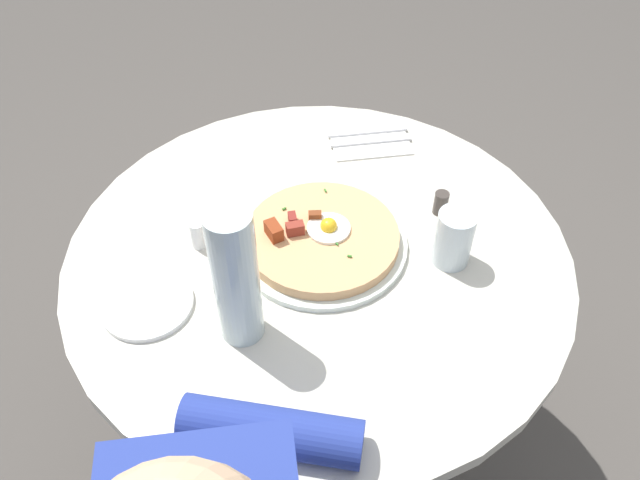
{
  "coord_description": "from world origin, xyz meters",
  "views": [
    {
      "loc": [
        0.82,
        -0.11,
        1.6
      ],
      "look_at": [
        -0.0,
        0.0,
        0.75
      ],
      "focal_mm": 36.25,
      "sensor_mm": 36.0,
      "label": 1
    }
  ],
  "objects": [
    {
      "name": "pizza_plate",
      "position": [
        -0.01,
        0.01,
        0.74
      ],
      "size": [
        0.32,
        0.32,
        0.01
      ],
      "primitive_type": "cylinder",
      "color": "silver",
      "rests_on": "dining_table"
    },
    {
      "name": "napkin",
      "position": [
        -0.32,
        0.16,
        0.73
      ],
      "size": [
        0.14,
        0.17,
        0.0
      ],
      "primitive_type": "cube",
      "rotation": [
        0.0,
        0.0,
        1.59
      ],
      "color": "white",
      "rests_on": "dining_table"
    },
    {
      "name": "water_bottle",
      "position": [
        0.17,
        -0.15,
        0.86
      ],
      "size": [
        0.07,
        0.07,
        0.26
      ],
      "primitive_type": "cylinder",
      "color": "silver",
      "rests_on": "dining_table"
    },
    {
      "name": "knife",
      "position": [
        -0.34,
        0.16,
        0.74
      ],
      "size": [
        0.02,
        0.18,
        0.0
      ],
      "primitive_type": "cube",
      "rotation": [
        0.0,
        0.0,
        1.59
      ],
      "color": "silver",
      "rests_on": "napkin"
    },
    {
      "name": "ground_plane",
      "position": [
        0.0,
        0.0,
        0.0
      ],
      "size": [
        6.0,
        6.0,
        0.0
      ],
      "primitive_type": "plane",
      "color": "#4C4742"
    },
    {
      "name": "bread_plate",
      "position": [
        0.09,
        -0.31,
        0.74
      ],
      "size": [
        0.16,
        0.16,
        0.01
      ],
      "primitive_type": "cylinder",
      "color": "white",
      "rests_on": "dining_table"
    },
    {
      "name": "fork",
      "position": [
        -0.3,
        0.16,
        0.74
      ],
      "size": [
        0.02,
        0.18,
        0.0
      ],
      "primitive_type": "cube",
      "rotation": [
        0.0,
        0.0,
        1.59
      ],
      "color": "silver",
      "rests_on": "napkin"
    },
    {
      "name": "dining_table",
      "position": [
        0.0,
        0.0,
        0.56
      ],
      "size": [
        0.94,
        0.94,
        0.73
      ],
      "color": "beige",
      "rests_on": "ground_plane"
    },
    {
      "name": "pepper_shaker",
      "position": [
        -0.07,
        0.25,
        0.76
      ],
      "size": [
        0.03,
        0.03,
        0.05
      ],
      "primitive_type": "cylinder",
      "color": "#3F3833",
      "rests_on": "dining_table"
    },
    {
      "name": "salt_shaker",
      "position": [
        -0.04,
        -0.22,
        0.76
      ],
      "size": [
        0.03,
        0.03,
        0.06
      ],
      "primitive_type": "cylinder",
      "color": "white",
      "rests_on": "dining_table"
    },
    {
      "name": "water_glass",
      "position": [
        0.06,
        0.23,
        0.79
      ],
      "size": [
        0.07,
        0.07,
        0.11
      ],
      "primitive_type": "cylinder",
      "color": "silver",
      "rests_on": "dining_table"
    },
    {
      "name": "breakfast_pizza",
      "position": [
        -0.01,
        0.01,
        0.76
      ],
      "size": [
        0.29,
        0.29,
        0.05
      ],
      "color": "tan",
      "rests_on": "pizza_plate"
    }
  ]
}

